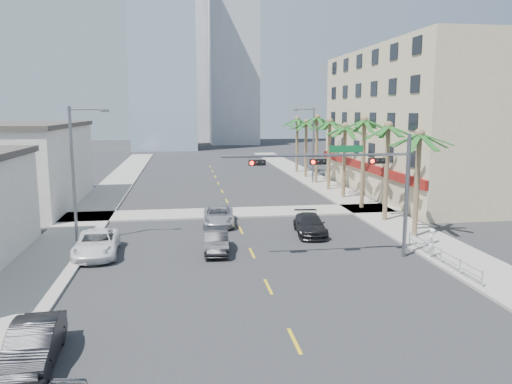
% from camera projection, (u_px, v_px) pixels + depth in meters
% --- Properties ---
extents(ground, '(260.00, 260.00, 0.00)m').
position_uv_depth(ground, '(284.00, 320.00, 21.09)').
color(ground, '#262628').
rests_on(ground, ground).
extents(sidewalk_right, '(4.00, 120.00, 0.15)m').
position_uv_depth(sidewalk_right, '(376.00, 213.00, 42.31)').
color(sidewalk_right, gray).
rests_on(sidewalk_right, ground).
extents(sidewalk_left, '(4.00, 120.00, 0.15)m').
position_uv_depth(sidewalk_left, '(82.00, 222.00, 38.90)').
color(sidewalk_left, gray).
rests_on(sidewalk_left, ground).
extents(sidewalk_cross, '(80.00, 4.00, 0.15)m').
position_uv_depth(sidewalk_cross, '(233.00, 213.00, 42.55)').
color(sidewalk_cross, gray).
rests_on(sidewalk_cross, ground).
extents(building_right, '(15.25, 28.00, 15.00)m').
position_uv_depth(building_right, '(433.00, 122.00, 52.28)').
color(building_right, tan).
rests_on(building_right, ground).
extents(building_left_far, '(11.00, 18.00, 7.20)m').
position_uv_depth(building_left_far, '(11.00, 168.00, 45.07)').
color(building_left_far, beige).
rests_on(building_left_far, ground).
extents(tower_far_left, '(14.00, 14.00, 48.00)m').
position_uv_depth(tower_far_left, '(163.00, 39.00, 108.78)').
color(tower_far_left, '#99B2C6').
rests_on(tower_far_left, ground).
extents(tower_far_right, '(12.00, 12.00, 60.00)m').
position_uv_depth(tower_far_right, '(233.00, 24.00, 124.86)').
color(tower_far_right, '#ADADB2').
rests_on(tower_far_right, ground).
extents(tower_far_center, '(16.00, 16.00, 42.00)m').
position_uv_depth(tower_far_center, '(185.00, 65.00, 139.27)').
color(tower_far_center, '#ADADB2').
rests_on(tower_far_center, ground).
extents(traffic_signal_mast, '(11.12, 0.54, 7.20)m').
position_uv_depth(traffic_signal_mast, '(356.00, 175.00, 28.85)').
color(traffic_signal_mast, slate).
rests_on(traffic_signal_mast, ground).
extents(palm_tree_0, '(4.80, 4.80, 7.80)m').
position_uv_depth(palm_tree_0, '(420.00, 135.00, 33.29)').
color(palm_tree_0, brown).
rests_on(palm_tree_0, ground).
extents(palm_tree_1, '(4.80, 4.80, 8.16)m').
position_uv_depth(palm_tree_1, '(388.00, 127.00, 38.31)').
color(palm_tree_1, brown).
rests_on(palm_tree_1, ground).
extents(palm_tree_2, '(4.80, 4.80, 8.52)m').
position_uv_depth(palm_tree_2, '(364.00, 121.00, 43.33)').
color(palm_tree_2, brown).
rests_on(palm_tree_2, ground).
extents(palm_tree_3, '(4.80, 4.80, 7.80)m').
position_uv_depth(palm_tree_3, '(345.00, 127.00, 48.52)').
color(palm_tree_3, brown).
rests_on(palm_tree_3, ground).
extents(palm_tree_4, '(4.80, 4.80, 8.16)m').
position_uv_depth(palm_tree_4, '(330.00, 122.00, 53.54)').
color(palm_tree_4, brown).
rests_on(palm_tree_4, ground).
extents(palm_tree_5, '(4.80, 4.80, 8.52)m').
position_uv_depth(palm_tree_5, '(317.00, 118.00, 58.56)').
color(palm_tree_5, brown).
rests_on(palm_tree_5, ground).
extents(palm_tree_6, '(4.80, 4.80, 7.80)m').
position_uv_depth(palm_tree_6, '(306.00, 123.00, 63.75)').
color(palm_tree_6, brown).
rests_on(palm_tree_6, ground).
extents(palm_tree_7, '(4.80, 4.80, 8.16)m').
position_uv_depth(palm_tree_7, '(297.00, 119.00, 68.77)').
color(palm_tree_7, brown).
rests_on(palm_tree_7, ground).
extents(streetlight_left, '(2.55, 0.25, 9.00)m').
position_uv_depth(streetlight_left, '(76.00, 168.00, 32.37)').
color(streetlight_left, slate).
rests_on(streetlight_left, ground).
extents(streetlight_right, '(2.55, 0.25, 9.00)m').
position_uv_depth(streetlight_right, '(312.00, 141.00, 58.92)').
color(streetlight_right, slate).
rests_on(streetlight_right, ground).
extents(guardrail, '(0.08, 8.08, 1.00)m').
position_uv_depth(guardrail, '(441.00, 254.00, 28.30)').
color(guardrail, silver).
rests_on(guardrail, ground).
extents(car_parked_mid, '(1.79, 4.51, 1.46)m').
position_uv_depth(car_parked_mid, '(33.00, 344.00, 17.29)').
color(car_parked_mid, black).
rests_on(car_parked_mid, ground).
extents(car_parked_far, '(2.75, 5.48, 1.49)m').
position_uv_depth(car_parked_far, '(97.00, 244.00, 30.24)').
color(car_parked_far, white).
rests_on(car_parked_far, ground).
extents(car_lane_left, '(1.67, 4.26, 1.38)m').
position_uv_depth(car_lane_left, '(216.00, 242.00, 30.92)').
color(car_lane_left, black).
rests_on(car_lane_left, ground).
extents(car_lane_center, '(2.65, 5.18, 1.40)m').
position_uv_depth(car_lane_center, '(219.00, 216.00, 38.32)').
color(car_lane_center, silver).
rests_on(car_lane_center, ground).
extents(car_lane_right, '(2.46, 5.06, 1.42)m').
position_uv_depth(car_lane_right, '(310.00, 225.00, 35.36)').
color(car_lane_right, black).
rests_on(car_lane_right, ground).
extents(pedestrian, '(0.74, 0.72, 1.71)m').
position_uv_depth(pedestrian, '(431.00, 243.00, 29.43)').
color(pedestrian, white).
rests_on(pedestrian, sidewalk_right).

